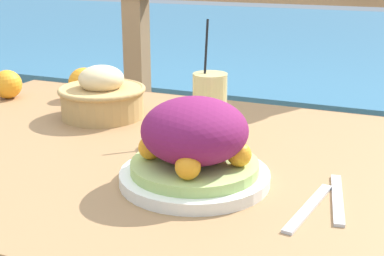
% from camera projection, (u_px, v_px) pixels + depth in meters
% --- Properties ---
extents(patio_table, '(1.26, 0.83, 0.77)m').
position_uv_depth(patio_table, '(162.00, 197.00, 1.07)').
color(patio_table, '#997047').
rests_on(patio_table, ground_plane).
extents(railing_fence, '(2.80, 0.08, 1.09)m').
position_uv_depth(railing_fence, '(264.00, 74.00, 1.69)').
color(railing_fence, '#937551').
rests_on(railing_fence, ground_plane).
extents(sea_backdrop, '(12.00, 4.00, 0.56)m').
position_uv_depth(sea_backdrop, '(349.00, 74.00, 4.04)').
color(sea_backdrop, teal).
rests_on(sea_backdrop, ground_plane).
extents(salad_plate, '(0.25, 0.25, 0.15)m').
position_uv_depth(salad_plate, '(195.00, 147.00, 0.88)').
color(salad_plate, white).
rests_on(salad_plate, patio_table).
extents(drink_glass, '(0.07, 0.08, 0.24)m').
position_uv_depth(drink_glass, '(210.00, 105.00, 1.11)').
color(drink_glass, '#DBCC7F').
rests_on(drink_glass, patio_table).
extents(bread_basket, '(0.20, 0.20, 0.12)m').
position_uv_depth(bread_basket, '(102.00, 96.00, 1.25)').
color(bread_basket, tan).
rests_on(bread_basket, patio_table).
extents(fork, '(0.04, 0.18, 0.00)m').
position_uv_depth(fork, '(309.00, 207.00, 0.80)').
color(fork, silver).
rests_on(fork, patio_table).
extents(knife, '(0.05, 0.18, 0.00)m').
position_uv_depth(knife, '(337.00, 199.00, 0.83)').
color(knife, silver).
rests_on(knife, patio_table).
extents(orange_near_basket, '(0.08, 0.08, 0.08)m').
position_uv_depth(orange_near_basket, '(84.00, 83.00, 1.41)').
color(orange_near_basket, orange).
rests_on(orange_near_basket, patio_table).
extents(orange_near_glass, '(0.08, 0.08, 0.08)m').
position_uv_depth(orange_near_glass, '(7.00, 84.00, 1.41)').
color(orange_near_glass, orange).
rests_on(orange_near_glass, patio_table).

